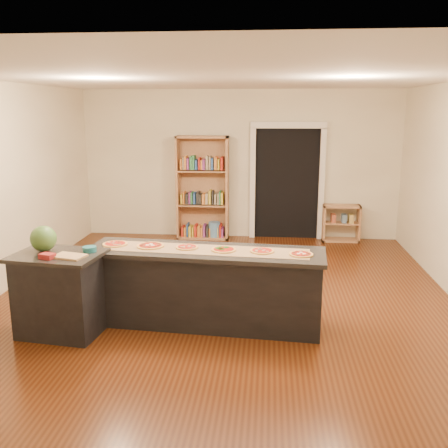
# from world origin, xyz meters

# --- Properties ---
(room) EXTENTS (6.00, 7.00, 2.80)m
(room) POSITION_xyz_m (0.00, 0.00, 1.40)
(room) COLOR #EEE5C8
(room) RESTS_ON ground
(doorway) EXTENTS (1.40, 0.09, 2.21)m
(doorway) POSITION_xyz_m (0.90, 3.46, 1.20)
(doorway) COLOR black
(doorway) RESTS_ON room
(kitchen_island) EXTENTS (2.69, 0.73, 0.89)m
(kitchen_island) POSITION_xyz_m (-0.14, -0.62, 0.45)
(kitchen_island) COLOR black
(kitchen_island) RESTS_ON ground
(side_counter) EXTENTS (0.93, 0.68, 0.92)m
(side_counter) POSITION_xyz_m (-1.69, -1.03, 0.46)
(side_counter) COLOR black
(side_counter) RESTS_ON ground
(bookshelf) EXTENTS (0.98, 0.35, 1.95)m
(bookshelf) POSITION_xyz_m (-0.69, 3.28, 0.98)
(bookshelf) COLOR tan
(bookshelf) RESTS_ON ground
(low_shelf) EXTENTS (0.69, 0.30, 0.69)m
(low_shelf) POSITION_xyz_m (1.93, 3.30, 0.35)
(low_shelf) COLOR tan
(low_shelf) RESTS_ON ground
(waste_bin) EXTENTS (0.22, 0.22, 0.33)m
(waste_bin) POSITION_xyz_m (-0.47, 3.25, 0.16)
(waste_bin) COLOR #5385B9
(waste_bin) RESTS_ON ground
(kraft_paper) EXTENTS (2.36, 0.60, 0.00)m
(kraft_paper) POSITION_xyz_m (-0.14, -0.63, 0.89)
(kraft_paper) COLOR olive
(kraft_paper) RESTS_ON kitchen_island
(watermelon) EXTENTS (0.28, 0.28, 0.28)m
(watermelon) POSITION_xyz_m (-1.87, -0.94, 1.06)
(watermelon) COLOR #144214
(watermelon) RESTS_ON side_counter
(cutting_board) EXTENTS (0.36, 0.28, 0.02)m
(cutting_board) POSITION_xyz_m (-1.51, -1.15, 0.93)
(cutting_board) COLOR tan
(cutting_board) RESTS_ON side_counter
(package_red) EXTENTS (0.17, 0.15, 0.05)m
(package_red) POSITION_xyz_m (-1.72, -1.21, 0.95)
(package_red) COLOR maroon
(package_red) RESTS_ON side_counter
(package_teal) EXTENTS (0.15, 0.15, 0.06)m
(package_teal) POSITION_xyz_m (-1.37, -0.92, 0.95)
(package_teal) COLOR #195966
(package_teal) RESTS_ON side_counter
(pizza_a) EXTENTS (0.30, 0.30, 0.02)m
(pizza_a) POSITION_xyz_m (-1.21, -0.52, 0.90)
(pizza_a) COLOR #D7A553
(pizza_a) RESTS_ON kitchen_island
(pizza_b) EXTENTS (0.31, 0.31, 0.02)m
(pizza_b) POSITION_xyz_m (-0.78, -0.56, 0.90)
(pizza_b) COLOR #D7A553
(pizza_b) RESTS_ON kitchen_island
(pizza_c) EXTENTS (0.27, 0.27, 0.02)m
(pizza_c) POSITION_xyz_m (-0.35, -0.58, 0.90)
(pizza_c) COLOR #D7A553
(pizza_c) RESTS_ON kitchen_island
(pizza_d) EXTENTS (0.27, 0.27, 0.02)m
(pizza_d) POSITION_xyz_m (0.07, -0.65, 0.90)
(pizza_d) COLOR #D7A553
(pizza_d) RESTS_ON kitchen_island
(pizza_e) EXTENTS (0.29, 0.29, 0.02)m
(pizza_e) POSITION_xyz_m (0.50, -0.66, 0.90)
(pizza_e) COLOR #D7A553
(pizza_e) RESTS_ON kitchen_island
(pizza_f) EXTENTS (0.25, 0.25, 0.02)m
(pizza_f) POSITION_xyz_m (0.93, -0.75, 0.90)
(pizza_f) COLOR #D7A553
(pizza_f) RESTS_ON kitchen_island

